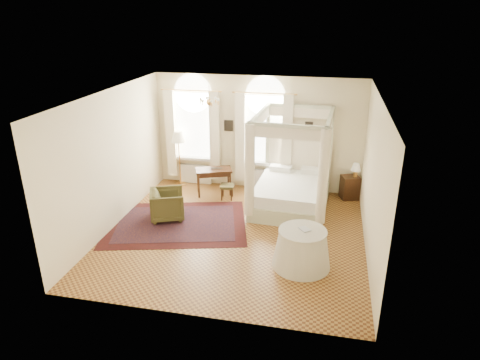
{
  "coord_description": "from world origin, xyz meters",
  "views": [
    {
      "loc": [
        1.98,
        -8.76,
        5.0
      ],
      "look_at": [
        0.03,
        0.4,
        1.24
      ],
      "focal_mm": 32.0,
      "sensor_mm": 36.0,
      "label": 1
    }
  ],
  "objects_px": {
    "armchair": "(167,204)",
    "floor_lamp": "(178,139)",
    "canopy_bed": "(291,188)",
    "writing_desk": "(214,173)",
    "side_table": "(302,248)",
    "nightstand": "(350,187)",
    "coffee_table": "(170,202)",
    "stool": "(227,187)"
  },
  "relations": [
    {
      "from": "canopy_bed",
      "to": "writing_desk",
      "type": "relative_size",
      "value": 2.28
    },
    {
      "from": "floor_lamp",
      "to": "side_table",
      "type": "relative_size",
      "value": 1.38
    },
    {
      "from": "nightstand",
      "to": "coffee_table",
      "type": "bearing_deg",
      "value": -155.48
    },
    {
      "from": "nightstand",
      "to": "armchair",
      "type": "bearing_deg",
      "value": -153.9
    },
    {
      "from": "floor_lamp",
      "to": "canopy_bed",
      "type": "bearing_deg",
      "value": -15.78
    },
    {
      "from": "canopy_bed",
      "to": "floor_lamp",
      "type": "distance_m",
      "value": 3.68
    },
    {
      "from": "canopy_bed",
      "to": "writing_desk",
      "type": "distance_m",
      "value": 2.31
    },
    {
      "from": "canopy_bed",
      "to": "coffee_table",
      "type": "xyz_separation_m",
      "value": [
        -2.98,
        -1.1,
        -0.21
      ]
    },
    {
      "from": "nightstand",
      "to": "side_table",
      "type": "xyz_separation_m",
      "value": [
        -1.06,
        -3.72,
        0.07
      ]
    },
    {
      "from": "canopy_bed",
      "to": "stool",
      "type": "relative_size",
      "value": 6.18
    },
    {
      "from": "armchair",
      "to": "coffee_table",
      "type": "distance_m",
      "value": 0.16
    },
    {
      "from": "coffee_table",
      "to": "floor_lamp",
      "type": "relative_size",
      "value": 0.42
    },
    {
      "from": "writing_desk",
      "to": "armchair",
      "type": "xyz_separation_m",
      "value": [
        -0.75,
        -1.75,
        -0.27
      ]
    },
    {
      "from": "armchair",
      "to": "stool",
      "type": "bearing_deg",
      "value": -60.87
    },
    {
      "from": "nightstand",
      "to": "coffee_table",
      "type": "relative_size",
      "value": 0.94
    },
    {
      "from": "writing_desk",
      "to": "side_table",
      "type": "distance_m",
      "value": 4.26
    },
    {
      "from": "writing_desk",
      "to": "coffee_table",
      "type": "distance_m",
      "value": 1.77
    },
    {
      "from": "canopy_bed",
      "to": "floor_lamp",
      "type": "bearing_deg",
      "value": 164.22
    },
    {
      "from": "canopy_bed",
      "to": "coffee_table",
      "type": "bearing_deg",
      "value": -159.78
    },
    {
      "from": "armchair",
      "to": "side_table",
      "type": "height_order",
      "value": "side_table"
    },
    {
      "from": "writing_desk",
      "to": "armchair",
      "type": "relative_size",
      "value": 1.35
    },
    {
      "from": "canopy_bed",
      "to": "armchair",
      "type": "relative_size",
      "value": 3.08
    },
    {
      "from": "stool",
      "to": "coffee_table",
      "type": "xyz_separation_m",
      "value": [
        -1.18,
        -1.33,
        0.03
      ]
    },
    {
      "from": "nightstand",
      "to": "coffee_table",
      "type": "distance_m",
      "value": 5.0
    },
    {
      "from": "coffee_table",
      "to": "nightstand",
      "type": "bearing_deg",
      "value": 24.52
    },
    {
      "from": "floor_lamp",
      "to": "side_table",
      "type": "bearing_deg",
      "value": -43.28
    },
    {
      "from": "armchair",
      "to": "floor_lamp",
      "type": "xyz_separation_m",
      "value": [
        -0.45,
        2.24,
        1.04
      ]
    },
    {
      "from": "writing_desk",
      "to": "stool",
      "type": "distance_m",
      "value": 0.6
    },
    {
      "from": "stool",
      "to": "side_table",
      "type": "xyz_separation_m",
      "value": [
        2.31,
        -2.98,
        0.06
      ]
    },
    {
      "from": "armchair",
      "to": "floor_lamp",
      "type": "height_order",
      "value": "floor_lamp"
    },
    {
      "from": "canopy_bed",
      "to": "armchair",
      "type": "bearing_deg",
      "value": -157.21
    },
    {
      "from": "canopy_bed",
      "to": "side_table",
      "type": "xyz_separation_m",
      "value": [
        0.5,
        -2.75,
        -0.18
      ]
    },
    {
      "from": "canopy_bed",
      "to": "floor_lamp",
      "type": "relative_size",
      "value": 1.55
    },
    {
      "from": "nightstand",
      "to": "writing_desk",
      "type": "bearing_deg",
      "value": -172.72
    },
    {
      "from": "nightstand",
      "to": "stool",
      "type": "height_order",
      "value": "nightstand"
    },
    {
      "from": "stool",
      "to": "canopy_bed",
      "type": "bearing_deg",
      "value": -7.23
    },
    {
      "from": "stool",
      "to": "armchair",
      "type": "relative_size",
      "value": 0.5
    },
    {
      "from": "coffee_table",
      "to": "floor_lamp",
      "type": "xyz_separation_m",
      "value": [
        -0.47,
        2.07,
        1.05
      ]
    },
    {
      "from": "nightstand",
      "to": "side_table",
      "type": "distance_m",
      "value": 3.87
    },
    {
      "from": "canopy_bed",
      "to": "floor_lamp",
      "type": "height_order",
      "value": "canopy_bed"
    },
    {
      "from": "nightstand",
      "to": "coffee_table",
      "type": "height_order",
      "value": "nightstand"
    },
    {
      "from": "armchair",
      "to": "coffee_table",
      "type": "relative_size",
      "value": 1.19
    }
  ]
}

